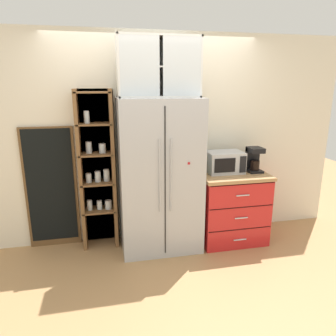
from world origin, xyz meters
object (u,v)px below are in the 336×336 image
(microwave, at_px, (224,162))
(chalkboard_menu, at_px, (51,188))
(mug_red, at_px, (230,168))
(refrigerator, at_px, (160,176))
(bottle_green, at_px, (204,165))
(coffee_maker, at_px, (254,159))

(microwave, bearing_deg, chalkboard_menu, 173.30)
(mug_red, bearing_deg, refrigerator, -175.43)
(refrigerator, bearing_deg, chalkboard_menu, 166.96)
(refrigerator, xyz_separation_m, bottle_green, (0.55, 0.03, 0.09))
(bottle_green, height_order, chalkboard_menu, chalkboard_menu)
(chalkboard_menu, bearing_deg, bottle_green, -8.18)
(bottle_green, bearing_deg, coffee_maker, -2.32)
(coffee_maker, bearing_deg, chalkboard_menu, 173.33)
(mug_red, relative_size, bottle_green, 0.50)
(mug_red, bearing_deg, bottle_green, -173.44)
(refrigerator, bearing_deg, mug_red, 4.57)
(coffee_maker, bearing_deg, bottle_green, 177.68)
(microwave, relative_size, chalkboard_menu, 0.30)
(refrigerator, distance_m, coffee_maker, 1.20)
(refrigerator, height_order, mug_red, refrigerator)
(bottle_green, bearing_deg, chalkboard_menu, 171.82)
(bottle_green, relative_size, chalkboard_menu, 0.17)
(microwave, bearing_deg, mug_red, 15.76)
(microwave, xyz_separation_m, mug_red, (0.09, 0.03, -0.08))
(coffee_maker, distance_m, mug_red, 0.31)
(refrigerator, distance_m, mug_red, 0.92)
(microwave, xyz_separation_m, bottle_green, (-0.27, -0.02, -0.02))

